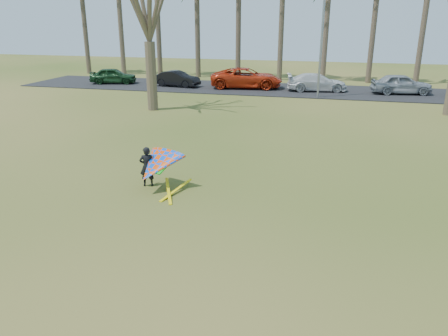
% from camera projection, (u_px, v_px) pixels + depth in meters
% --- Properties ---
extents(ground, '(100.00, 100.00, 0.00)m').
position_uv_depth(ground, '(207.00, 227.00, 12.36)').
color(ground, '#274B10').
rests_on(ground, ground).
extents(parking_strip, '(46.00, 7.00, 0.06)m').
position_uv_depth(parking_strip, '(294.00, 90.00, 35.24)').
color(parking_strip, black).
rests_on(parking_strip, ground).
extents(streetlight, '(2.28, 0.18, 8.00)m').
position_uv_depth(streetlight, '(324.00, 34.00, 30.53)').
color(streetlight, gray).
rests_on(streetlight, ground).
extents(car_0, '(4.24, 2.54, 1.35)m').
position_uv_depth(car_0, '(113.00, 76.00, 38.31)').
color(car_0, '#17391C').
rests_on(car_0, parking_strip).
extents(car_1, '(4.04, 1.91, 1.28)m').
position_uv_depth(car_1, '(177.00, 79.00, 36.68)').
color(car_1, black).
rests_on(car_1, parking_strip).
extents(car_2, '(6.15, 3.46, 1.62)m').
position_uv_depth(car_2, '(246.00, 78.00, 35.84)').
color(car_2, red).
rests_on(car_2, parking_strip).
extents(car_3, '(4.92, 2.67, 1.35)m').
position_uv_depth(car_3, '(317.00, 82.00, 34.43)').
color(car_3, silver).
rests_on(car_3, parking_strip).
extents(car_4, '(4.64, 2.47, 1.50)m').
position_uv_depth(car_4, '(401.00, 84.00, 33.09)').
color(car_4, '#8E949A').
rests_on(car_4, parking_strip).
extents(kite_flyer, '(2.13, 2.39, 2.02)m').
position_uv_depth(kite_flyer, '(156.00, 166.00, 14.82)').
color(kite_flyer, black).
rests_on(kite_flyer, ground).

